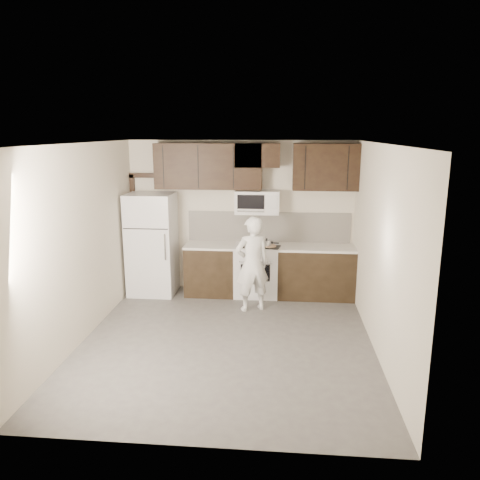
# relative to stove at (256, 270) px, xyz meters

# --- Properties ---
(floor) EXTENTS (4.50, 4.50, 0.00)m
(floor) POSITION_rel_stove_xyz_m (-0.30, -1.94, -0.46)
(floor) COLOR #4C4A48
(floor) RESTS_ON ground
(back_wall) EXTENTS (4.00, 0.00, 4.00)m
(back_wall) POSITION_rel_stove_xyz_m (-0.30, 0.31, 0.89)
(back_wall) COLOR beige
(back_wall) RESTS_ON ground
(ceiling) EXTENTS (4.50, 4.50, 0.00)m
(ceiling) POSITION_rel_stove_xyz_m (-0.30, -1.94, 2.24)
(ceiling) COLOR white
(ceiling) RESTS_ON back_wall
(counter_run) EXTENTS (2.95, 0.64, 0.91)m
(counter_run) POSITION_rel_stove_xyz_m (0.30, 0.00, -0.00)
(counter_run) COLOR black
(counter_run) RESTS_ON floor
(stove) EXTENTS (0.76, 0.66, 0.94)m
(stove) POSITION_rel_stove_xyz_m (0.00, 0.00, 0.00)
(stove) COLOR silver
(stove) RESTS_ON floor
(backsplash) EXTENTS (2.90, 0.02, 0.54)m
(backsplash) POSITION_rel_stove_xyz_m (0.20, 0.30, 0.72)
(backsplash) COLOR silver
(backsplash) RESTS_ON counter_run
(upper_cabinets) EXTENTS (3.48, 0.35, 0.78)m
(upper_cabinets) POSITION_rel_stove_xyz_m (-0.09, 0.14, 1.82)
(upper_cabinets) COLOR black
(upper_cabinets) RESTS_ON back_wall
(microwave) EXTENTS (0.76, 0.42, 0.40)m
(microwave) POSITION_rel_stove_xyz_m (-0.00, 0.12, 1.19)
(microwave) COLOR silver
(microwave) RESTS_ON upper_cabinets
(refrigerator) EXTENTS (0.80, 0.76, 1.80)m
(refrigerator) POSITION_rel_stove_xyz_m (-1.85, -0.05, 0.44)
(refrigerator) COLOR silver
(refrigerator) RESTS_ON floor
(door_trim) EXTENTS (0.50, 0.08, 2.12)m
(door_trim) POSITION_rel_stove_xyz_m (-2.22, 0.27, 0.79)
(door_trim) COLOR black
(door_trim) RESTS_ON floor
(saucepan) EXTENTS (0.29, 0.17, 0.16)m
(saucepan) POSITION_rel_stove_xyz_m (0.18, -0.15, 0.51)
(saucepan) COLOR silver
(saucepan) RESTS_ON stove
(baking_tray) EXTENTS (0.40, 0.33, 0.02)m
(baking_tray) POSITION_rel_stove_xyz_m (0.23, -0.15, 0.46)
(baking_tray) COLOR black
(baking_tray) RESTS_ON counter_run
(pizza) EXTENTS (0.28, 0.28, 0.02)m
(pizza) POSITION_rel_stove_xyz_m (0.23, -0.15, 0.48)
(pizza) COLOR beige
(pizza) RESTS_ON baking_tray
(person) EXTENTS (0.67, 0.57, 1.55)m
(person) POSITION_rel_stove_xyz_m (-0.03, -0.73, 0.32)
(person) COLOR white
(person) RESTS_ON floor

